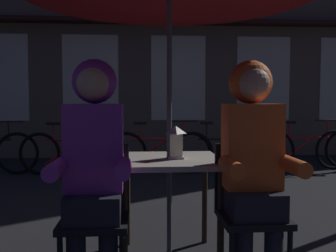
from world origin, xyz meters
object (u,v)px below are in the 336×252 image
Objects in this scene: cafe_table at (169,172)px; lantern at (176,141)px; chair_left at (96,208)px; bicycle_second at (72,153)px; bicycle_third at (158,152)px; chair_right at (250,205)px; person_left_hooded at (94,152)px; bicycle_fifth at (305,149)px; bicycle_fourth at (224,152)px; person_right_hooded at (253,150)px.

cafe_table is 0.23m from lantern.
chair_left is 0.52× the size of bicycle_second.
bicycle_third is at bearing 1.57° from bicycle_second.
chair_left and chair_right have the same top height.
person_left_hooded is 3.79m from bicycle_second.
bicycle_fifth is at bearing 51.61° from chair_left.
person_left_hooded is 0.84× the size of bicycle_fourth.
lantern reaches higher than bicycle_second.
bicycle_second is 0.99× the size of bicycle_third.
bicycle_second is at bearing -178.43° from bicycle_third.
lantern reaches higher than chair_left.
lantern is at bearing -108.32° from bicycle_fourth.
bicycle_third is at bearing 96.25° from person_right_hooded.
person_right_hooded is 4.10m from bicycle_second.
person_left_hooded is (-0.96, -0.06, 0.36)m from chair_right.
bicycle_second is (-1.74, 3.62, -0.14)m from chair_right.
person_left_hooded is 0.83× the size of bicycle_third.
person_left_hooded is (-0.48, -0.43, 0.21)m from cafe_table.
person_left_hooded is at bearing -90.00° from chair_left.
lantern is 3.34m from bicycle_third.
person_right_hooded reaches higher than bicycle_second.
bicycle_third is (0.55, 3.71, -0.50)m from person_left_hooded.
bicycle_fourth reaches higher than cafe_table.
bicycle_second is 2.38m from bicycle_fourth.
chair_right is 0.36m from person_right_hooded.
chair_left is at bearing -77.83° from bicycle_second.
chair_left is at bearing -98.61° from bicycle_third.
person_right_hooded reaches higher than lantern.
cafe_table is at bearing -68.80° from bicycle_second.
chair_right is 3.65m from bicycle_fourth.
bicycle_second is at bearing 115.68° from chair_right.
lantern is 0.67m from person_left_hooded.
cafe_table is 0.67m from person_left_hooded.
lantern is 4.21m from bicycle_fifth.
person_left_hooded is at bearing -98.48° from bicycle_third.
person_left_hooded is 1.00× the size of person_right_hooded.
person_left_hooded reaches higher than bicycle_fourth.
bicycle_third is at bearing 176.22° from bicycle_fourth.
chair_right is at bearing 0.00° from chair_left.
bicycle_third is 2.42m from bicycle_fifth.
bicycle_second is (-0.78, 3.62, -0.14)m from chair_left.
person_left_hooded reaches higher than lantern.
bicycle_fifth is at bearing 6.64° from bicycle_fourth.
bicycle_fifth reaches higher than cafe_table.
person_right_hooded is 0.84× the size of bicycle_fourth.
lantern is 0.67m from chair_right.
lantern reaches higher than bicycle_fifth.
lantern is 0.27× the size of chair_left.
bicycle_third is (0.55, 3.66, -0.14)m from chair_left.
bicycle_fourth is (1.04, -0.07, 0.00)m from bicycle_third.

